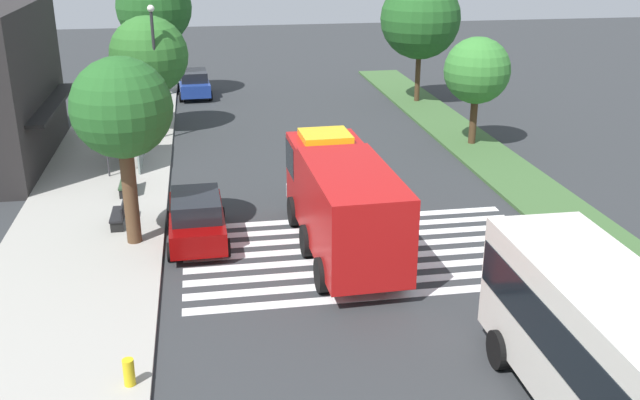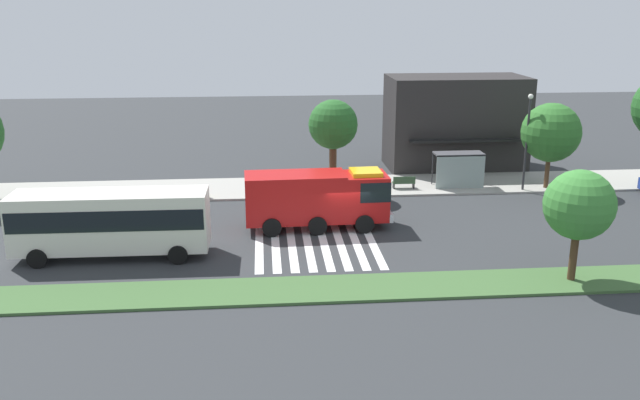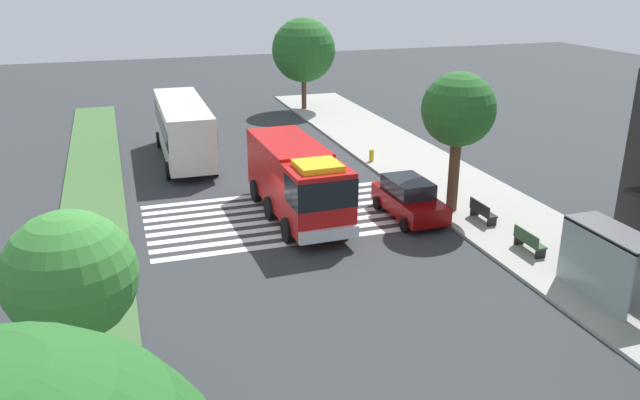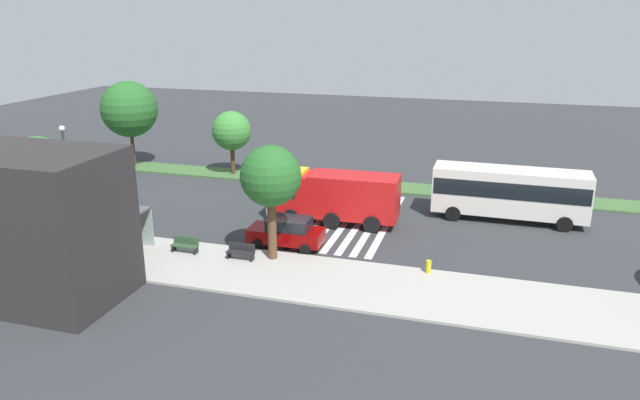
% 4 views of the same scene
% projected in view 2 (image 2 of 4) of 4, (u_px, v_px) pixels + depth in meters
% --- Properties ---
extents(ground_plane, '(120.00, 120.00, 0.00)m').
position_uv_depth(ground_plane, '(347.00, 231.00, 39.22)').
color(ground_plane, '#2D3033').
extents(sidewalk, '(60.00, 5.65, 0.14)m').
position_uv_depth(sidewalk, '(330.00, 187.00, 48.44)').
color(sidewalk, '#9E9B93').
rests_on(sidewalk, ground_plane).
extents(median_strip, '(60.00, 3.00, 0.14)m').
position_uv_depth(median_strip, '(369.00, 288.00, 31.23)').
color(median_strip, '#3D6033').
rests_on(median_strip, ground_plane).
extents(crosswalk, '(6.75, 12.32, 0.01)m').
position_uv_depth(crosswalk, '(313.00, 232.00, 39.06)').
color(crosswalk, silver).
rests_on(crosswalk, ground_plane).
extents(fire_truck, '(8.64, 3.05, 3.46)m').
position_uv_depth(fire_truck, '(321.00, 196.00, 39.25)').
color(fire_truck, '#B71414').
rests_on(fire_truck, ground_plane).
extents(parked_car_west, '(4.52, 2.19, 1.81)m').
position_uv_depth(parked_car_west, '(335.00, 190.00, 44.35)').
color(parked_car_west, '#720505').
rests_on(parked_car_west, ground_plane).
extents(transit_bus, '(10.06, 2.94, 3.52)m').
position_uv_depth(transit_bus, '(111.00, 219.00, 34.63)').
color(transit_bus, silver).
rests_on(transit_bus, ground_plane).
extents(bus_stop_shelter, '(3.50, 1.40, 2.46)m').
position_uv_depth(bus_stop_shelter, '(460.00, 163.00, 47.56)').
color(bus_stop_shelter, '#4C4C51').
rests_on(bus_stop_shelter, sidewalk).
extents(bench_near_shelter, '(1.60, 0.50, 0.90)m').
position_uv_depth(bench_near_shelter, '(404.00, 182.00, 47.58)').
color(bench_near_shelter, '#2D472D').
rests_on(bench_near_shelter, sidewalk).
extents(bench_west_of_shelter, '(1.60, 0.50, 0.90)m').
position_uv_depth(bench_west_of_shelter, '(355.00, 183.00, 47.28)').
color(bench_west_of_shelter, black).
rests_on(bench_west_of_shelter, sidewalk).
extents(street_lamp, '(0.36, 0.36, 6.79)m').
position_uv_depth(street_lamp, '(527.00, 135.00, 46.30)').
color(street_lamp, '#2D2D30').
rests_on(street_lamp, sidewalk).
extents(storefront_building, '(10.83, 6.21, 7.35)m').
position_uv_depth(storefront_building, '(455.00, 122.00, 53.58)').
color(storefront_building, '#282626').
rests_on(storefront_building, ground_plane).
extents(sidewalk_tree_west, '(3.37, 3.37, 6.51)m').
position_uv_depth(sidewalk_tree_west, '(333.00, 125.00, 45.33)').
color(sidewalk_tree_west, '#513823').
rests_on(sidewalk_tree_west, sidewalk).
extents(sidewalk_tree_center, '(4.16, 4.16, 6.09)m').
position_uv_depth(sidewalk_tree_center, '(551.00, 133.00, 46.82)').
color(sidewalk_tree_center, '#513823').
rests_on(sidewalk_tree_center, sidewalk).
extents(median_tree_far_west, '(3.30, 3.30, 5.39)m').
position_uv_depth(median_tree_far_west, '(579.00, 205.00, 30.97)').
color(median_tree_far_west, '#47301E').
rests_on(median_tree_far_west, median_strip).
extents(fire_hydrant, '(0.28, 0.28, 0.70)m').
position_uv_depth(fire_hydrant, '(207.00, 192.00, 45.38)').
color(fire_hydrant, gold).
rests_on(fire_hydrant, sidewalk).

